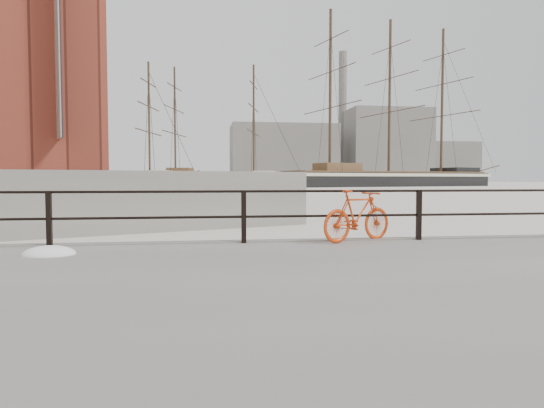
{
  "coord_description": "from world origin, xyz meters",
  "views": [
    {
      "loc": [
        -4.24,
        -9.28,
        1.57
      ],
      "look_at": [
        -2.73,
        1.5,
        1.0
      ],
      "focal_mm": 32.0,
      "sensor_mm": 36.0,
      "label": 1
    }
  ],
  "objects_px": {
    "barque_black": "(388,186)",
    "schooner_mid": "(214,188)",
    "schooner_left": "(111,189)",
    "bicycle": "(357,216)"
  },
  "relations": [
    {
      "from": "bicycle",
      "to": "schooner_mid",
      "type": "relative_size",
      "value": 0.05
    },
    {
      "from": "barque_black",
      "to": "schooner_mid",
      "type": "distance_m",
      "value": 36.24
    },
    {
      "from": "schooner_left",
      "to": "schooner_mid",
      "type": "bearing_deg",
      "value": 49.03
    },
    {
      "from": "barque_black",
      "to": "schooner_mid",
      "type": "relative_size",
      "value": 1.99
    },
    {
      "from": "bicycle",
      "to": "schooner_mid",
      "type": "distance_m",
      "value": 76.9
    },
    {
      "from": "barque_black",
      "to": "schooner_mid",
      "type": "height_order",
      "value": "barque_black"
    },
    {
      "from": "barque_black",
      "to": "schooner_left",
      "type": "xyz_separation_m",
      "value": [
        -50.69,
        -19.87,
        0.0
      ]
    },
    {
      "from": "schooner_mid",
      "to": "barque_black",
      "type": "bearing_deg",
      "value": 27.8
    },
    {
      "from": "bicycle",
      "to": "schooner_mid",
      "type": "xyz_separation_m",
      "value": [
        -1.18,
        76.88,
        -0.85
      ]
    },
    {
      "from": "barque_black",
      "to": "schooner_left",
      "type": "distance_m",
      "value": 54.44
    }
  ]
}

